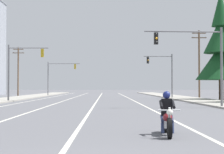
% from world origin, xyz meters
% --- Properties ---
extents(lane_stripe_center, '(0.16, 100.00, 0.01)m').
position_xyz_m(lane_stripe_center, '(-0.26, 45.00, 0.00)').
color(lane_stripe_center, beige).
rests_on(lane_stripe_center, ground).
extents(lane_stripe_left, '(0.16, 100.00, 0.01)m').
position_xyz_m(lane_stripe_left, '(-4.06, 45.00, 0.00)').
color(lane_stripe_left, beige).
rests_on(lane_stripe_left, ground).
extents(lane_stripe_right, '(0.16, 100.00, 0.01)m').
position_xyz_m(lane_stripe_right, '(4.03, 45.00, 0.00)').
color(lane_stripe_right, beige).
rests_on(lane_stripe_right, ground).
extents(lane_stripe_far_left, '(0.16, 100.00, 0.01)m').
position_xyz_m(lane_stripe_far_left, '(-7.82, 45.00, 0.00)').
color(lane_stripe_far_left, beige).
rests_on(lane_stripe_far_left, ground).
extents(sidewalk_kerb_right, '(4.40, 110.00, 0.14)m').
position_xyz_m(sidewalk_kerb_right, '(11.45, 40.00, 0.07)').
color(sidewalk_kerb_right, '#9E998E').
rests_on(sidewalk_kerb_right, ground).
extents(sidewalk_kerb_left, '(4.40, 110.00, 0.14)m').
position_xyz_m(sidewalk_kerb_left, '(-11.45, 40.00, 0.07)').
color(sidewalk_kerb_left, '#9E998E').
rests_on(sidewalk_kerb_left, ground).
extents(motorcycle_with_rider, '(0.70, 2.19, 1.46)m').
position_xyz_m(motorcycle_with_rider, '(2.83, 6.14, 0.59)').
color(motorcycle_with_rider, black).
rests_on(motorcycle_with_rider, ground).
extents(traffic_signal_near_right, '(6.08, 0.58, 6.20)m').
position_xyz_m(traffic_signal_near_right, '(7.91, 22.01, 4.17)').
color(traffic_signal_near_right, slate).
rests_on(traffic_signal_near_right, ground).
extents(traffic_signal_near_left, '(4.39, 0.37, 6.20)m').
position_xyz_m(traffic_signal_near_left, '(-8.58, 34.04, 4.07)').
color(traffic_signal_near_left, slate).
rests_on(traffic_signal_near_left, ground).
extents(traffic_signal_mid_right, '(4.07, 0.50, 6.20)m').
position_xyz_m(traffic_signal_mid_right, '(8.82, 44.80, 4.05)').
color(traffic_signal_mid_right, slate).
rests_on(traffic_signal_mid_right, ground).
extents(traffic_signal_mid_left, '(5.90, 0.50, 6.20)m').
position_xyz_m(traffic_signal_mid_left, '(-8.06, 61.08, 4.16)').
color(traffic_signal_mid_left, slate).
rests_on(traffic_signal_mid_left, ground).
extents(utility_pole_right_far, '(2.14, 0.26, 9.70)m').
position_xyz_m(utility_pole_right_far, '(14.09, 46.22, 5.21)').
color(utility_pole_right_far, brown).
rests_on(utility_pole_right_far, ground).
extents(utility_pole_left_far, '(2.07, 0.26, 8.72)m').
position_xyz_m(utility_pole_left_far, '(-14.88, 59.72, 4.69)').
color(utility_pole_left_far, brown).
rests_on(utility_pole_left_far, ground).
extents(conifer_tree_right_verge_far, '(6.03, 6.03, 13.28)m').
position_xyz_m(conifer_tree_right_verge_far, '(14.66, 38.06, 6.08)').
color(conifer_tree_right_verge_far, '#423023').
rests_on(conifer_tree_right_verge_far, ground).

